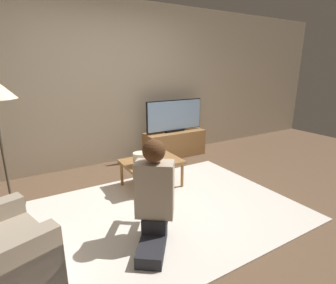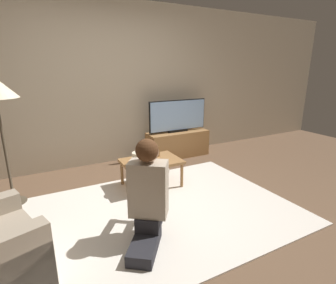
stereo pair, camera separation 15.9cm
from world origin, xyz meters
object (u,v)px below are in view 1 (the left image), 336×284
tv (175,116)px  person_kneeling (154,193)px  coffee_table (152,163)px  table_lamp (140,158)px

tv → person_kneeling: bearing=-126.1°
coffee_table → person_kneeling: size_ratio=0.78×
coffee_table → table_lamp: size_ratio=4.24×
tv → table_lamp: (-1.16, -1.05, -0.26)m
tv → coffee_table: tv is taller
coffee_table → person_kneeling: 1.17m
tv → table_lamp: tv is taller
person_kneeling → table_lamp: person_kneeling is taller
coffee_table → table_lamp: 0.28m
tv → person_kneeling: (-1.45, -1.99, -0.25)m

